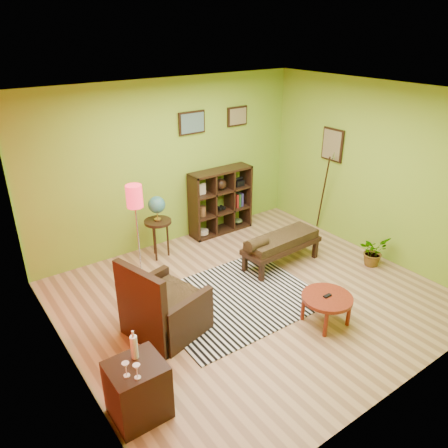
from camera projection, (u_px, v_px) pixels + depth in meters
ground at (252, 297)px, 6.24m from camera, size 5.00×5.00×0.00m
room_shell at (249, 178)px, 5.44m from camera, size 5.04×4.54×2.82m
zebra_rug at (235, 299)px, 6.19m from camera, size 2.26×1.79×0.01m
coffee_table at (327, 300)px, 5.58m from camera, size 0.65×0.65×0.42m
armchair at (163, 310)px, 5.42m from camera, size 1.04×1.04×1.04m
side_cabinet at (138, 390)px, 4.25m from camera, size 0.53×0.48×0.94m
floor_lamp at (135, 206)px, 6.02m from camera, size 0.24×0.24×1.57m
globe_table at (157, 212)px, 6.98m from camera, size 0.44×0.44×1.07m
cube_shelf at (221, 201)px, 7.97m from camera, size 1.20×0.35×1.20m
bench at (280, 243)px, 6.90m from camera, size 1.39×0.53×0.63m
potted_plant at (373, 254)px, 7.00m from camera, size 0.45×0.49×0.38m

